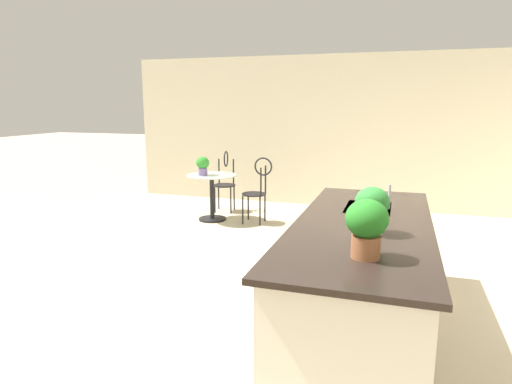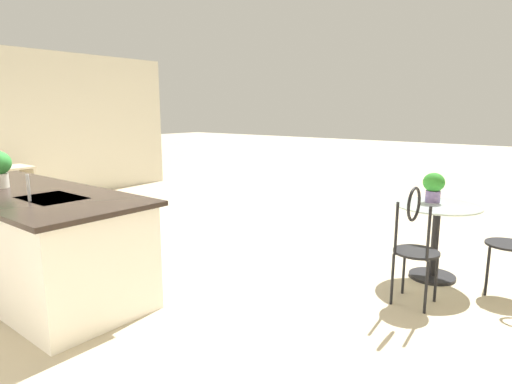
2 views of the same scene
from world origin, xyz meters
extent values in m
plane|color=beige|center=(0.00, 0.00, 0.00)|extent=(40.00, 40.00, 0.00)
cube|color=white|center=(0.30, 0.85, 0.44)|extent=(2.70, 0.96, 0.88)
cube|color=#2D231E|center=(0.30, 0.85, 0.90)|extent=(2.80, 1.06, 0.04)
cube|color=#B2B5BA|center=(-0.25, 0.85, 0.91)|extent=(0.56, 0.40, 0.03)
cylinder|color=black|center=(-2.61, -1.73, 0.01)|extent=(0.44, 0.44, 0.03)
cylinder|color=black|center=(-2.61, -1.73, 0.38)|extent=(0.07, 0.07, 0.69)
cylinder|color=#B2C6C1|center=(-2.61, -1.73, 0.73)|extent=(0.80, 0.80, 0.01)
cylinder|color=black|center=(-2.52, -1.18, 0.23)|extent=(0.02, 0.02, 0.45)
cylinder|color=black|center=(-2.80, -1.18, 0.23)|extent=(0.02, 0.02, 0.45)
cylinder|color=black|center=(-2.52, -0.90, 0.23)|extent=(0.02, 0.02, 0.45)
cylinder|color=black|center=(-2.80, -0.90, 0.23)|extent=(0.02, 0.02, 0.45)
cylinder|color=black|center=(-2.66, -1.04, 0.46)|extent=(0.39, 0.39, 0.02)
cylinder|color=black|center=(-2.53, -0.89, 0.68)|extent=(0.02, 0.02, 0.45)
cylinder|color=black|center=(-2.79, -0.89, 0.68)|extent=(0.02, 0.02, 0.45)
torus|color=black|center=(-2.66, -0.89, 0.90)|extent=(0.03, 0.28, 0.28)
cylinder|color=black|center=(-3.11, -1.61, 0.23)|extent=(0.03, 0.03, 0.45)
cylinder|color=black|center=(-3.07, -1.88, 0.23)|extent=(0.03, 0.03, 0.45)
cylinder|color=black|center=(-3.23, -1.77, 0.46)|extent=(0.43, 0.43, 0.02)
cylinder|color=#B2B5BA|center=(-0.25, 1.03, 1.03)|extent=(0.02, 0.02, 0.22)
cube|color=beige|center=(3.65, -0.63, 0.35)|extent=(0.54, 0.04, 0.71)
cylinder|color=#7A669E|center=(-2.52, -1.85, 0.80)|extent=(0.14, 0.14, 0.11)
ellipsoid|color=#328C2E|center=(-2.52, -1.85, 0.94)|extent=(0.21, 0.21, 0.19)
camera|label=1|loc=(3.86, 1.10, 1.86)|focal=31.40mm
camera|label=2|loc=(-3.80, 2.53, 1.64)|focal=30.37mm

